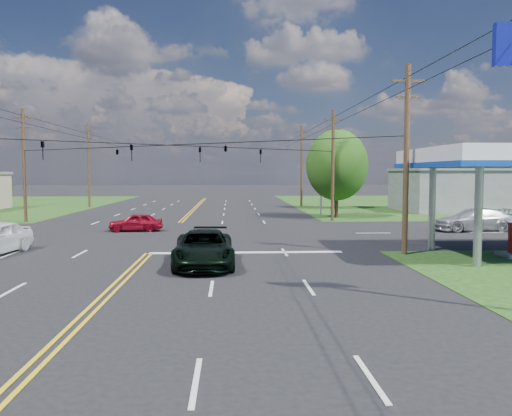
{
  "coord_description": "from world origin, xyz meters",
  "views": [
    {
      "loc": [
        4.2,
        -21.64,
        4.13
      ],
      "look_at": [
        5.61,
        6.0,
        2.2
      ],
      "focal_mm": 35.0,
      "sensor_mm": 36.0,
      "label": 1
    }
  ],
  "objects": [
    {
      "name": "retail_ne",
      "position": [
        30.0,
        32.0,
        2.2
      ],
      "size": [
        14.0,
        10.0,
        4.4
      ],
      "primitive_type": "cube",
      "color": "slate",
      "rests_on": "ground"
    },
    {
      "name": "pole_left_far",
      "position": [
        -13.0,
        40.0,
        5.17
      ],
      "size": [
        1.6,
        0.28,
        10.0
      ],
      "color": "#42311C",
      "rests_on": "ground"
    },
    {
      "name": "grass_ne",
      "position": [
        35.0,
        44.0,
        0.0
      ],
      "size": [
        46.0,
        48.0,
        0.03
      ],
      "primitive_type": "cube",
      "color": "#1A3B12",
      "rests_on": "ground"
    },
    {
      "name": "pole_se",
      "position": [
        13.0,
        3.0,
        4.92
      ],
      "size": [
        1.6,
        0.28,
        9.5
      ],
      "color": "#42311C",
      "rests_on": "ground"
    },
    {
      "name": "tree_far_r",
      "position": [
        34.0,
        42.0,
        4.54
      ],
      "size": [
        5.32,
        5.32,
        7.63
      ],
      "color": "#42311C",
      "rests_on": "ground"
    },
    {
      "name": "stop_bar",
      "position": [
        5.0,
        4.0,
        0.0
      ],
      "size": [
        10.0,
        0.5,
        0.02
      ],
      "primitive_type": "cube",
      "color": "silver",
      "rests_on": "ground"
    },
    {
      "name": "ground",
      "position": [
        0.0,
        12.0,
        0.0
      ],
      "size": [
        280.0,
        280.0,
        0.0
      ],
      "primitive_type": "plane",
      "color": "black",
      "rests_on": "ground"
    },
    {
      "name": "pole_right_far",
      "position": [
        13.0,
        40.0,
        5.17
      ],
      "size": [
        1.6,
        0.28,
        10.0
      ],
      "color": "#42311C",
      "rests_on": "ground"
    },
    {
      "name": "sedan_far",
      "position": [
        21.54,
        13.0,
        0.81
      ],
      "size": [
        5.74,
        2.65,
        1.63
      ],
      "primitive_type": "imported",
      "rotation": [
        0.0,
        0.0,
        -1.5
      ],
      "color": "silver",
      "rests_on": "ground"
    },
    {
      "name": "tree_right_b",
      "position": [
        16.5,
        36.0,
        4.22
      ],
      "size": [
        4.94,
        4.94,
        7.09
      ],
      "color": "#42311C",
      "rests_on": "ground"
    },
    {
      "name": "suv_black",
      "position": [
        3.0,
        1.71,
        0.71
      ],
      "size": [
        2.32,
        5.05,
        1.43
      ],
      "primitive_type": "imported",
      "rotation": [
        0.0,
        0.0,
        -0.07
      ],
      "color": "black",
      "rests_on": "ground"
    },
    {
      "name": "span_wire_signals",
      "position": [
        0.0,
        12.0,
        6.0
      ],
      "size": [
        26.0,
        18.0,
        1.13
      ],
      "color": "black",
      "rests_on": "ground"
    },
    {
      "name": "pole_nw",
      "position": [
        -13.0,
        21.0,
        4.92
      ],
      "size": [
        1.6,
        0.28,
        9.5
      ],
      "color": "#42311C",
      "rests_on": "ground"
    },
    {
      "name": "tree_right_a",
      "position": [
        14.0,
        24.0,
        4.87
      ],
      "size": [
        5.7,
        5.7,
        8.18
      ],
      "color": "#42311C",
      "rests_on": "ground"
    },
    {
      "name": "polesign_ne",
      "position": [
        13.17,
        27.38,
        5.47
      ],
      "size": [
        1.98,
        0.34,
        7.17
      ],
      "color": "#A5A5AA",
      "rests_on": "ground"
    },
    {
      "name": "pickup_dkgreen",
      "position": [
        3.0,
        0.42,
        0.79
      ],
      "size": [
        2.82,
        5.75,
        1.57
      ],
      "primitive_type": "imported",
      "rotation": [
        0.0,
        0.0,
        0.04
      ],
      "color": "black",
      "rests_on": "ground"
    },
    {
      "name": "pole_ne",
      "position": [
        13.0,
        21.0,
        4.92
      ],
      "size": [
        1.6,
        0.28,
        9.5
      ],
      "color": "#42311C",
      "rests_on": "ground"
    },
    {
      "name": "power_lines",
      "position": [
        0.0,
        10.0,
        8.6
      ],
      "size": [
        26.04,
        100.0,
        0.64
      ],
      "color": "black",
      "rests_on": "ground"
    },
    {
      "name": "sedan_red",
      "position": [
        -2.56,
        14.11,
        0.64
      ],
      "size": [
        3.83,
        1.68,
        1.28
      ],
      "primitive_type": "imported",
      "rotation": [
        0.0,
        0.0,
        -1.53
      ],
      "color": "maroon",
      "rests_on": "ground"
    }
  ]
}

